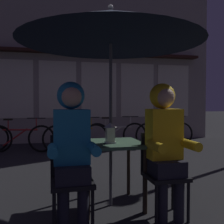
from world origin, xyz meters
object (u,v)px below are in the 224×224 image
(bicycle_second, at_px, (20,138))
(lantern, at_px, (110,132))
(bicycle_fifth, at_px, (165,134))
(chair_left, at_px, (71,175))
(bicycle_fourth, at_px, (116,134))
(cafe_table, at_px, (111,151))
(bicycle_third, at_px, (76,137))
(chair_right, at_px, (162,169))
(patio_umbrella, at_px, (111,27))
(person_right_hooded, at_px, (165,136))
(person_left_hooded, at_px, (72,139))

(bicycle_second, bearing_deg, lantern, -70.02)
(bicycle_fifth, bearing_deg, lantern, -122.50)
(chair_left, bearing_deg, bicycle_fifth, 54.89)
(bicycle_fourth, bearing_deg, cafe_table, -105.08)
(bicycle_second, distance_m, bicycle_fifth, 3.77)
(bicycle_third, bearing_deg, bicycle_fifth, 2.08)
(cafe_table, distance_m, chair_right, 0.62)
(patio_umbrella, xyz_separation_m, person_right_hooded, (0.48, -0.43, -1.21))
(bicycle_fifth, bearing_deg, chair_left, -125.11)
(person_left_hooded, bearing_deg, patio_umbrella, 41.57)
(person_left_hooded, xyz_separation_m, bicycle_fifth, (2.85, 4.11, -0.50))
(bicycle_second, bearing_deg, patio_umbrella, -69.37)
(person_right_hooded, relative_size, bicycle_fourth, 0.83)
(lantern, xyz_separation_m, chair_left, (-0.46, -0.30, -0.37))
(bicycle_second, xyz_separation_m, bicycle_fifth, (3.77, -0.01, 0.00))
(person_right_hooded, distance_m, bicycle_fifth, 4.56)
(person_right_hooded, relative_size, bicycle_second, 0.85)
(chair_right, bearing_deg, lantern, 149.30)
(cafe_table, distance_m, bicycle_fourth, 4.00)
(cafe_table, height_order, bicycle_second, bicycle_second)
(cafe_table, distance_m, patio_umbrella, 1.42)
(cafe_table, distance_m, bicycle_second, 3.97)
(chair_right, xyz_separation_m, person_right_hooded, (0.00, -0.06, 0.36))
(chair_right, bearing_deg, bicycle_fifth, 65.00)
(chair_left, relative_size, chair_right, 1.00)
(bicycle_third, distance_m, bicycle_fifth, 2.43)
(person_right_hooded, bearing_deg, bicycle_fourth, 82.56)
(chair_left, xyz_separation_m, bicycle_fifth, (2.85, 4.06, -0.14))
(lantern, height_order, person_left_hooded, person_left_hooded)
(chair_left, xyz_separation_m, chair_right, (0.96, 0.00, 0.00))
(chair_right, height_order, person_right_hooded, person_right_hooded)
(chair_left, bearing_deg, bicycle_third, 83.87)
(bicycle_third, relative_size, bicycle_fifth, 0.99)
(person_right_hooded, relative_size, bicycle_third, 0.84)
(chair_right, height_order, bicycle_fifth, chair_right)
(patio_umbrella, height_order, chair_right, patio_umbrella)
(chair_right, relative_size, bicycle_fourth, 0.52)
(bicycle_third, distance_m, bicycle_fourth, 1.12)
(bicycle_second, bearing_deg, bicycle_fifth, -0.20)
(chair_left, relative_size, bicycle_fourth, 0.52)
(chair_left, relative_size, bicycle_second, 0.53)
(chair_right, height_order, bicycle_fourth, chair_right)
(cafe_table, height_order, bicycle_fifth, bicycle_fifth)
(lantern, distance_m, person_left_hooded, 0.58)
(bicycle_fifth, bearing_deg, bicycle_second, 179.80)
(patio_umbrella, distance_m, bicycle_second, 4.31)
(lantern, bearing_deg, chair_left, -146.90)
(bicycle_fifth, bearing_deg, chair_right, -115.00)
(bicycle_second, relative_size, bicycle_fourth, 0.99)
(cafe_table, relative_size, bicycle_fifth, 0.44)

